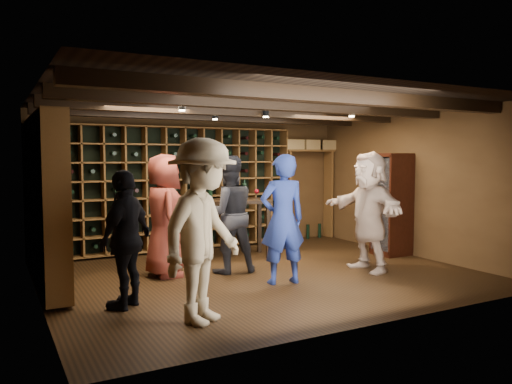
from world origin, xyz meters
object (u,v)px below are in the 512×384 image
display_cabinet (391,206)px  guest_woman_black (126,239)px  man_blue_shirt (283,219)px  guest_red_floral (164,215)px  guest_beige (369,211)px  guest_khaki (203,231)px  man_grey_suit (228,214)px  tasting_table (230,207)px

display_cabinet → guest_woman_black: 4.93m
man_blue_shirt → guest_red_floral: (-1.28, 1.15, 0.00)m
man_blue_shirt → guest_red_floral: guest_red_floral is taller
display_cabinet → man_blue_shirt: (-2.72, -0.80, 0.02)m
display_cabinet → guest_woman_black: display_cabinet is taller
guest_beige → guest_red_floral: bearing=-109.2°
man_blue_shirt → guest_beige: size_ratio=0.97×
man_blue_shirt → guest_woman_black: man_blue_shirt is taller
guest_red_floral → guest_khaki: guest_khaki is taller
display_cabinet → man_grey_suit: (-3.09, 0.13, 0.01)m
display_cabinet → man_blue_shirt: man_blue_shirt is taller
guest_woman_black → tasting_table: 3.06m
man_blue_shirt → guest_red_floral: size_ratio=1.00×
man_grey_suit → guest_khaki: guest_khaki is taller
guest_woman_black → guest_beige: guest_beige is taller
man_grey_suit → guest_khaki: bearing=65.6°
man_blue_shirt → guest_beige: guest_beige is taller
display_cabinet → tasting_table: bearing=155.9°
man_grey_suit → guest_khaki: (-1.18, -1.93, 0.09)m
man_blue_shirt → guest_woman_black: (-2.13, -0.09, -0.09)m
display_cabinet → man_grey_suit: size_ratio=1.01×
guest_woman_black → tasting_table: bearing=177.8°
tasting_table → display_cabinet: bearing=-11.5°
man_grey_suit → guest_red_floral: bearing=-6.4°
display_cabinet → guest_red_floral: 4.02m
guest_red_floral → guest_khaki: (-0.27, -2.15, 0.07)m
guest_woman_black → guest_khaki: bearing=78.3°
tasting_table → man_grey_suit: bearing=-103.8°
guest_khaki → guest_beige: bearing=-16.3°
display_cabinet → guest_woman_black: size_ratio=1.11×
man_blue_shirt → tasting_table: 1.96m
man_blue_shirt → guest_beige: 1.56m
guest_red_floral → guest_khaki: size_ratio=0.92×
man_blue_shirt → guest_beige: (1.55, 0.05, 0.02)m
guest_red_floral → guest_beige: 3.04m
display_cabinet → guest_beige: bearing=-147.2°
guest_beige → tasting_table: 2.37m
guest_woman_black → guest_beige: bearing=138.0°
display_cabinet → guest_woman_black: (-4.85, -0.90, -0.07)m
display_cabinet → man_blue_shirt: bearing=-163.5°
guest_red_floral → guest_woman_black: guest_red_floral is taller
guest_khaki → tasting_table: bearing=25.2°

